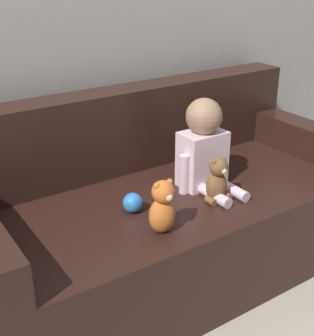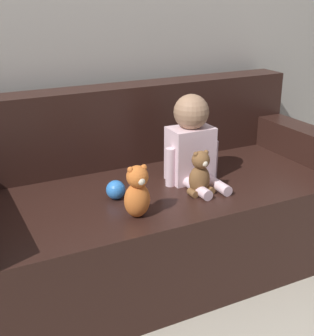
# 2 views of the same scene
# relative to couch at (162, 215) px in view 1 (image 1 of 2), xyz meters

# --- Properties ---
(ground_plane) EXTENTS (12.00, 12.00, 0.00)m
(ground_plane) POSITION_rel_couch_xyz_m (0.00, -0.05, -0.32)
(ground_plane) COLOR #B7AD99
(couch) EXTENTS (1.95, 0.88, 0.89)m
(couch) POSITION_rel_couch_xyz_m (0.00, 0.00, 0.00)
(couch) COLOR black
(couch) RESTS_ON ground_plane
(person_baby) EXTENTS (0.29, 0.34, 0.43)m
(person_baby) POSITION_rel_couch_xyz_m (0.17, -0.09, 0.35)
(person_baby) COLOR silver
(person_baby) RESTS_ON couch
(teddy_bear_brown) EXTENTS (0.12, 0.10, 0.21)m
(teddy_bear_brown) POSITION_rel_couch_xyz_m (0.13, -0.25, 0.25)
(teddy_bear_brown) COLOR brown
(teddy_bear_brown) RESTS_ON couch
(plush_toy_side) EXTENTS (0.11, 0.10, 0.23)m
(plush_toy_side) POSITION_rel_couch_xyz_m (-0.23, -0.33, 0.27)
(plush_toy_side) COLOR orange
(plush_toy_side) RESTS_ON couch
(toy_ball) EXTENTS (0.09, 0.09, 0.09)m
(toy_ball) POSITION_rel_couch_xyz_m (-0.24, -0.13, 0.20)
(toy_ball) COLOR #337FDB
(toy_ball) RESTS_ON couch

